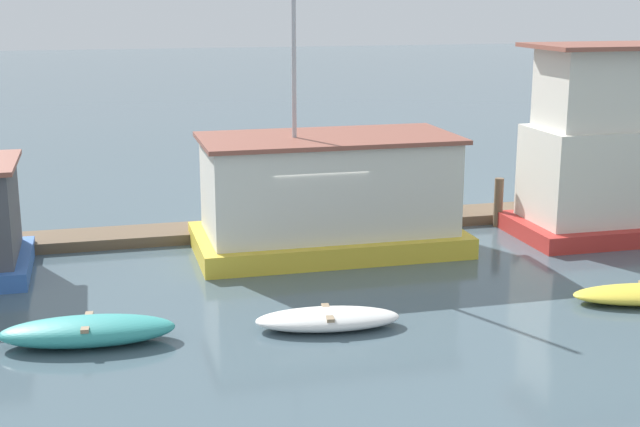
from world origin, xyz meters
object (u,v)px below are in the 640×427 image
at_px(houseboat_red, 632,150).
at_px(dinghy_teal, 88,331).
at_px(dinghy_white, 328,319).
at_px(houseboat_yellow, 328,196).
at_px(mooring_post_far_left, 498,203).

distance_m(houseboat_red, dinghy_teal, 16.55).
xyz_separation_m(dinghy_teal, dinghy_white, (4.96, -0.35, -0.08)).
xyz_separation_m(houseboat_yellow, dinghy_teal, (-6.51, -5.46, -1.27)).
relative_size(houseboat_yellow, mooring_post_far_left, 4.87).
relative_size(houseboat_yellow, dinghy_teal, 2.03).
bearing_deg(houseboat_red, houseboat_yellow, 177.25).
xyz_separation_m(houseboat_red, mooring_post_far_left, (-3.40, 1.64, -1.76)).
xyz_separation_m(dinghy_teal, mooring_post_far_left, (12.21, 6.66, 0.48)).
relative_size(dinghy_teal, mooring_post_far_left, 2.40).
distance_m(dinghy_teal, mooring_post_far_left, 13.92).
distance_m(houseboat_yellow, dinghy_white, 6.16).
relative_size(houseboat_red, dinghy_white, 3.11).
height_order(houseboat_yellow, mooring_post_far_left, houseboat_yellow).
bearing_deg(houseboat_red, dinghy_white, -153.24).
bearing_deg(dinghy_teal, mooring_post_far_left, 28.61).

